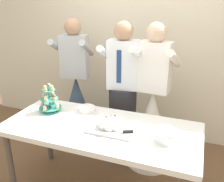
{
  "coord_description": "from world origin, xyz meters",
  "views": [
    {
      "loc": [
        0.8,
        -1.82,
        1.86
      ],
      "look_at": [
        0.06,
        0.15,
        1.07
      ],
      "focal_mm": 39.2,
      "sensor_mm": 36.0,
      "label": 1
    }
  ],
  "objects_px": {
    "person_groom": "(123,102)",
    "person_guest": "(77,101)",
    "main_cake_tray": "(111,125)",
    "round_cake": "(87,110)",
    "cupcake_stand": "(50,101)",
    "plate_stack": "(166,135)",
    "person_bride": "(151,118)",
    "dessert_table": "(100,133)"
  },
  "relations": [
    {
      "from": "person_groom",
      "to": "dessert_table",
      "type": "bearing_deg",
      "value": -89.49
    },
    {
      "from": "cupcake_stand",
      "to": "person_bride",
      "type": "bearing_deg",
      "value": 31.62
    },
    {
      "from": "main_cake_tray",
      "to": "person_groom",
      "type": "bearing_deg",
      "value": 99.9
    },
    {
      "from": "dessert_table",
      "to": "cupcake_stand",
      "type": "bearing_deg",
      "value": 169.37
    },
    {
      "from": "person_groom",
      "to": "person_guest",
      "type": "relative_size",
      "value": 1.0
    },
    {
      "from": "cupcake_stand",
      "to": "person_guest",
      "type": "bearing_deg",
      "value": 97.84
    },
    {
      "from": "cupcake_stand",
      "to": "plate_stack",
      "type": "xyz_separation_m",
      "value": [
        1.21,
        -0.15,
        -0.07
      ]
    },
    {
      "from": "cupcake_stand",
      "to": "person_bride",
      "type": "height_order",
      "value": "person_bride"
    },
    {
      "from": "person_groom",
      "to": "person_guest",
      "type": "bearing_deg",
      "value": 165.79
    },
    {
      "from": "plate_stack",
      "to": "person_bride",
      "type": "bearing_deg",
      "value": 109.75
    },
    {
      "from": "dessert_table",
      "to": "main_cake_tray",
      "type": "relative_size",
      "value": 4.27
    },
    {
      "from": "dessert_table",
      "to": "round_cake",
      "type": "relative_size",
      "value": 7.5
    },
    {
      "from": "main_cake_tray",
      "to": "person_groom",
      "type": "distance_m",
      "value": 0.71
    },
    {
      "from": "dessert_table",
      "to": "plate_stack",
      "type": "bearing_deg",
      "value": -3.67
    },
    {
      "from": "dessert_table",
      "to": "person_guest",
      "type": "bearing_deg",
      "value": 129.61
    },
    {
      "from": "main_cake_tray",
      "to": "person_guest",
      "type": "bearing_deg",
      "value": 133.38
    },
    {
      "from": "person_groom",
      "to": "person_guest",
      "type": "distance_m",
      "value": 0.75
    },
    {
      "from": "round_cake",
      "to": "cupcake_stand",
      "type": "bearing_deg",
      "value": -162.37
    },
    {
      "from": "plate_stack",
      "to": "person_guest",
      "type": "relative_size",
      "value": 0.12
    },
    {
      "from": "round_cake",
      "to": "dessert_table",
      "type": "bearing_deg",
      "value": -43.06
    },
    {
      "from": "person_bride",
      "to": "plate_stack",
      "type": "bearing_deg",
      "value": -70.25
    },
    {
      "from": "person_guest",
      "to": "person_groom",
      "type": "bearing_deg",
      "value": -14.21
    },
    {
      "from": "person_guest",
      "to": "round_cake",
      "type": "bearing_deg",
      "value": -53.53
    },
    {
      "from": "round_cake",
      "to": "person_groom",
      "type": "xyz_separation_m",
      "value": [
        0.24,
        0.45,
        -0.05
      ]
    },
    {
      "from": "plate_stack",
      "to": "round_cake",
      "type": "bearing_deg",
      "value": 162.47
    },
    {
      "from": "round_cake",
      "to": "main_cake_tray",
      "type": "bearing_deg",
      "value": -34.16
    },
    {
      "from": "person_guest",
      "to": "main_cake_tray",
      "type": "bearing_deg",
      "value": -46.62
    },
    {
      "from": "person_bride",
      "to": "person_guest",
      "type": "height_order",
      "value": "same"
    },
    {
      "from": "plate_stack",
      "to": "person_guest",
      "type": "bearing_deg",
      "value": 145.66
    },
    {
      "from": "person_guest",
      "to": "dessert_table",
      "type": "bearing_deg",
      "value": -50.39
    },
    {
      "from": "main_cake_tray",
      "to": "plate_stack",
      "type": "xyz_separation_m",
      "value": [
        0.49,
        -0.02,
        0.01
      ]
    },
    {
      "from": "person_groom",
      "to": "person_bride",
      "type": "height_order",
      "value": "same"
    },
    {
      "from": "dessert_table",
      "to": "cupcake_stand",
      "type": "distance_m",
      "value": 0.65
    },
    {
      "from": "cupcake_stand",
      "to": "person_bride",
      "type": "distance_m",
      "value": 1.16
    },
    {
      "from": "cupcake_stand",
      "to": "round_cake",
      "type": "xyz_separation_m",
      "value": [
        0.36,
        0.12,
        -0.09
      ]
    },
    {
      "from": "cupcake_stand",
      "to": "main_cake_tray",
      "type": "distance_m",
      "value": 0.74
    },
    {
      "from": "cupcake_stand",
      "to": "person_guest",
      "type": "relative_size",
      "value": 0.18
    },
    {
      "from": "main_cake_tray",
      "to": "person_guest",
      "type": "relative_size",
      "value": 0.25
    },
    {
      "from": "cupcake_stand",
      "to": "round_cake",
      "type": "relative_size",
      "value": 1.27
    },
    {
      "from": "dessert_table",
      "to": "round_cake",
      "type": "xyz_separation_m",
      "value": [
        -0.25,
        0.23,
        0.1
      ]
    },
    {
      "from": "dessert_table",
      "to": "person_bride",
      "type": "xyz_separation_m",
      "value": [
        0.34,
        0.7,
        -0.12
      ]
    },
    {
      "from": "cupcake_stand",
      "to": "plate_stack",
      "type": "relative_size",
      "value": 1.56
    }
  ]
}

